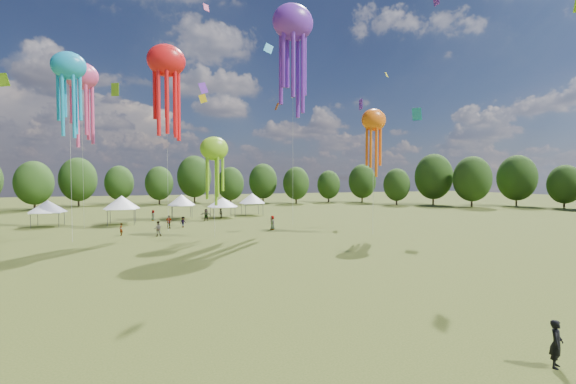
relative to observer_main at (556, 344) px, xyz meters
name	(u,v)px	position (x,y,z in m)	size (l,w,h in m)	color
observer_main	(556,344)	(0.00, 0.00, 0.00)	(0.64, 0.42, 1.76)	black
spectator_near	(158,229)	(-13.64, 37.83, 0.02)	(0.88, 0.69, 1.81)	gray
spectators_far	(201,218)	(-7.35, 48.62, 0.01)	(19.50, 17.93, 1.93)	gray
festival_tents	(172,202)	(-11.33, 55.41, 2.20)	(36.77, 11.98, 4.35)	#47474C
show_kites	(221,73)	(-5.22, 41.79, 20.44)	(38.66, 20.52, 32.56)	#189BD1
small_kites	(200,13)	(-7.74, 44.20, 28.96)	(66.88, 62.54, 47.01)	#189BD1
treeline	(166,180)	(-12.02, 63.19, 5.66)	(201.57, 95.24, 13.43)	#38281C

